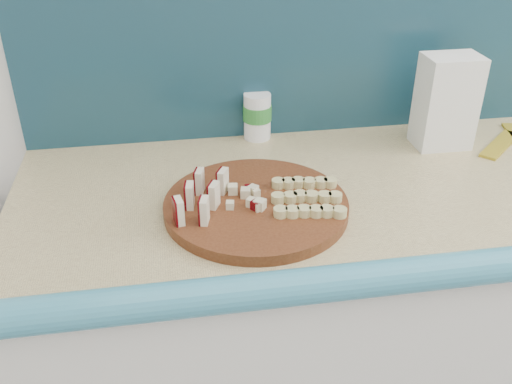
% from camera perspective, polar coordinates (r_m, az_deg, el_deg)
% --- Properties ---
extents(kitchen_counter, '(2.20, 0.63, 0.91)m').
position_cam_1_polar(kitchen_counter, '(1.62, 22.25, -12.23)').
color(kitchen_counter, white).
rests_on(kitchen_counter, ground).
extents(backsplash, '(2.20, 0.02, 0.50)m').
position_cam_1_polar(backsplash, '(1.52, 22.19, 15.58)').
color(backsplash, teal).
rests_on(backsplash, kitchen_counter).
extents(cutting_board, '(0.40, 0.40, 0.02)m').
position_cam_1_polar(cutting_board, '(1.09, 0.00, -1.41)').
color(cutting_board, '#47200F').
rests_on(cutting_board, kitchen_counter).
extents(apple_wedges, '(0.11, 0.14, 0.05)m').
position_cam_1_polar(apple_wedges, '(1.06, -5.49, -0.35)').
color(apple_wedges, beige).
rests_on(apple_wedges, cutting_board).
extents(apple_chunks, '(0.05, 0.06, 0.02)m').
position_cam_1_polar(apple_chunks, '(1.08, -1.17, -0.55)').
color(apple_chunks, beige).
rests_on(apple_chunks, cutting_board).
extents(banana_slices, '(0.15, 0.15, 0.02)m').
position_cam_1_polar(banana_slices, '(1.08, 5.12, -0.49)').
color(banana_slices, '#CBC07C').
rests_on(banana_slices, cutting_board).
extents(flour_bag, '(0.12, 0.09, 0.21)m').
position_cam_1_polar(flour_bag, '(1.38, 18.49, 8.55)').
color(flour_bag, white).
rests_on(flour_bag, kitchen_counter).
extents(canister, '(0.07, 0.07, 0.11)m').
position_cam_1_polar(canister, '(1.36, 0.12, 7.68)').
color(canister, white).
rests_on(canister, kitchen_counter).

